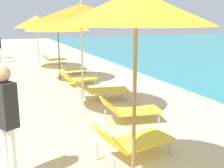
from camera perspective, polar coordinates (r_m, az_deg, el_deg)
The scene contains 11 objects.
umbrella_third at distance 3.42m, azimuth 4.95°, elevation 15.14°, with size 1.89×1.89×2.79m.
lounger_third_shoreside at distance 5.01m, azimuth 4.17°, elevation -11.31°, with size 1.51×0.89×0.68m.
umbrella_fourth at distance 6.99m, azimuth -6.32°, elevation 14.21°, with size 2.46×2.46×2.82m.
lounger_fourth_shoreside at distance 8.41m, azimuth -2.22°, elevation -1.10°, with size 1.70×1.00×0.61m.
lounger_fourth_inland at distance 6.67m, azimuth 3.62°, elevation -5.18°, with size 1.50×0.86×0.60m.
umbrella_fifth at distance 11.03m, azimuth -11.03°, elevation 12.35°, with size 2.47×2.47×2.68m.
lounger_fifth_shoreside at distance 12.56m, azimuth -8.32°, elevation 3.22°, with size 1.26×0.61×0.58m.
lounger_fifth_inland at distance 10.35m, azimuth -7.03°, elevation 1.19°, with size 1.46×0.86×0.61m.
umbrella_farthest at distance 14.22m, azimuth -15.07°, elevation 12.13°, with size 2.18×2.18×2.60m.
lounger_farthest_shoreside at distance 15.58m, azimuth -11.87°, elevation 5.04°, with size 1.36×0.77×0.55m.
person_walking_near at distance 4.30m, azimuth -20.88°, elevation -5.47°, with size 0.36×0.42×1.78m.
Camera 1 is at (-1.68, 4.09, 2.40)m, focal length 44.88 mm.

